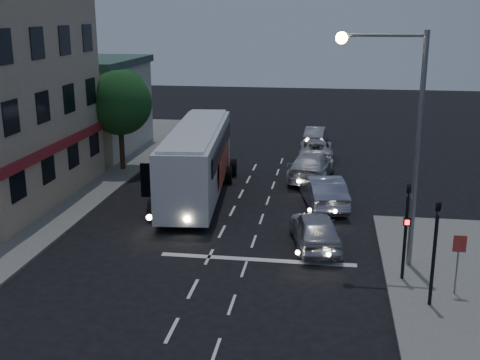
% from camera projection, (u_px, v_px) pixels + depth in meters
% --- Properties ---
extents(ground, '(120.00, 120.00, 0.00)m').
position_uv_depth(ground, '(199.00, 277.00, 22.84)').
color(ground, black).
extents(road_markings, '(8.00, 30.55, 0.01)m').
position_uv_depth(road_markings, '(244.00, 247.00, 25.81)').
color(road_markings, silver).
rests_on(road_markings, ground).
extents(tour_bus, '(3.65, 12.57, 3.80)m').
position_uv_depth(tour_bus, '(197.00, 159.00, 32.60)').
color(tour_bus, silver).
rests_on(tour_bus, ground).
extents(car_suv, '(2.64, 4.83, 1.56)m').
position_uv_depth(car_suv, '(315.00, 229.00, 25.64)').
color(car_suv, '#B4B4BD').
rests_on(car_suv, ground).
extents(car_sedan_a, '(2.74, 5.30, 1.67)m').
position_uv_depth(car_sedan_a, '(323.00, 191.00, 30.96)').
color(car_sedan_a, '#9B98AC').
rests_on(car_sedan_a, ground).
extents(car_sedan_b, '(2.93, 5.87, 1.64)m').
position_uv_depth(car_sedan_b, '(311.00, 166.00, 36.06)').
color(car_sedan_b, silver).
rests_on(car_sedan_b, ground).
extents(car_sedan_c, '(2.40, 4.97, 1.36)m').
position_uv_depth(car_sedan_c, '(316.00, 149.00, 41.08)').
color(car_sedan_c, '#AAAAAA').
rests_on(car_sedan_c, ground).
extents(car_extra, '(1.77, 4.23, 1.36)m').
position_uv_depth(car_extra, '(316.00, 135.00, 45.82)').
color(car_extra, '#A4A4A4').
rests_on(car_extra, ground).
extents(traffic_signal_main, '(0.25, 0.35, 4.10)m').
position_uv_depth(traffic_signal_main, '(406.00, 220.00, 21.85)').
color(traffic_signal_main, black).
rests_on(traffic_signal_main, sidewalk_near).
extents(traffic_signal_side, '(0.18, 0.15, 4.10)m').
position_uv_depth(traffic_signal_side, '(435.00, 241.00, 19.86)').
color(traffic_signal_side, black).
rests_on(traffic_signal_side, sidewalk_near).
extents(regulatory_sign, '(0.45, 0.12, 2.20)m').
position_uv_depth(regulatory_sign, '(458.00, 255.00, 20.86)').
color(regulatory_sign, slate).
rests_on(regulatory_sign, sidewalk_near).
extents(streetlight, '(3.32, 0.44, 9.00)m').
position_uv_depth(streetlight, '(402.00, 123.00, 22.34)').
color(streetlight, slate).
rests_on(streetlight, sidewalk_near).
extents(low_building_north, '(9.40, 9.40, 6.50)m').
position_uv_depth(low_building_north, '(73.00, 104.00, 42.90)').
color(low_building_north, beige).
rests_on(low_building_north, sidewalk_far).
extents(street_tree, '(4.00, 4.00, 6.20)m').
position_uv_depth(street_tree, '(119.00, 100.00, 37.11)').
color(street_tree, black).
rests_on(street_tree, sidewalk_far).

